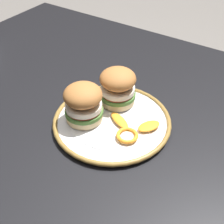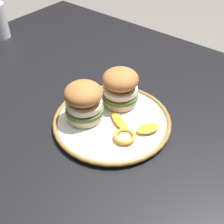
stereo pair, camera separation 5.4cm
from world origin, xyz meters
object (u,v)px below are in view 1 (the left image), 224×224
(dining_table, at_px, (98,134))
(dinner_plate, at_px, (112,121))
(sandwich_half_right, at_px, (118,86))
(sandwich_half_left, at_px, (82,102))

(dining_table, bearing_deg, dinner_plate, 163.71)
(dinner_plate, relative_size, sandwich_half_right, 2.58)
(dinner_plate, bearing_deg, sandwich_half_left, 29.62)
(dinner_plate, distance_m, sandwich_half_left, 0.10)
(dinner_plate, xyz_separation_m, sandwich_half_right, (0.03, -0.07, 0.06))
(dining_table, bearing_deg, sandwich_half_right, -123.07)
(dining_table, height_order, dinner_plate, dinner_plate)
(sandwich_half_left, xyz_separation_m, sandwich_half_right, (-0.04, -0.11, 0.00))
(dining_table, height_order, sandwich_half_right, sandwich_half_right)
(sandwich_half_left, distance_m, sandwich_half_right, 0.11)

